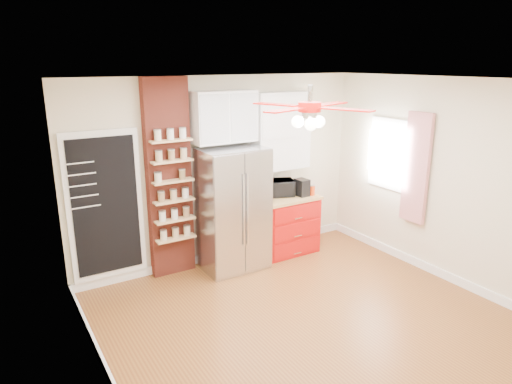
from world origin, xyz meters
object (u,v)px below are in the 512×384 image
pantry_jar_oats (158,178)px  toaster_oven (279,188)px  ceiling_fan (310,107)px  coffee_maker (302,187)px  canister_left (312,190)px  red_cabinet (286,224)px  fridge (232,209)px

pantry_jar_oats → toaster_oven: bearing=-0.4°
toaster_oven → ceiling_fan: bearing=-96.2°
toaster_oven → coffee_maker: (0.30, -0.18, 0.01)m
canister_left → red_cabinet: bearing=157.7°
coffee_maker → red_cabinet: bearing=154.3°
fridge → ceiling_fan: bearing=-88.2°
ceiling_fan → toaster_oven: ceiling_fan is taller
toaster_oven → pantry_jar_oats: pantry_jar_oats is taller
ceiling_fan → coffee_maker: size_ratio=5.39×
fridge → canister_left: fridge is taller
red_cabinet → canister_left: canister_left is taller
toaster_oven → pantry_jar_oats: bearing=-161.1°
ceiling_fan → toaster_oven: bearing=64.6°
canister_left → pantry_jar_oats: 2.39m
fridge → red_cabinet: bearing=3.0°
red_cabinet → canister_left: (0.37, -0.15, 0.52)m
coffee_maker → toaster_oven: bearing=146.1°
pantry_jar_oats → canister_left: bearing=-6.2°
coffee_maker → pantry_jar_oats: bearing=172.7°
red_cabinet → toaster_oven: toaster_oven is taller
fridge → canister_left: bearing=-4.3°
red_cabinet → fridge: bearing=-177.0°
coffee_maker → canister_left: coffee_maker is taller
fridge → pantry_jar_oats: 1.15m
fridge → coffee_maker: (1.19, -0.04, 0.15)m
coffee_maker → fridge: bearing=175.7°
pantry_jar_oats → ceiling_fan: bearing=-59.6°
toaster_oven → fridge: bearing=-151.9°
toaster_oven → red_cabinet: bearing=-29.0°
coffee_maker → canister_left: 0.17m
pantry_jar_oats → red_cabinet: bearing=-3.0°
toaster_oven → canister_left: (0.45, -0.24, -0.05)m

